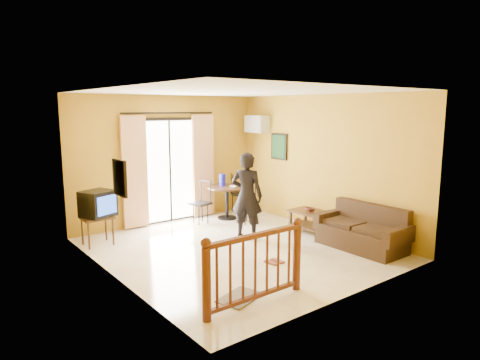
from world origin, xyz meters
TOP-DOWN VIEW (x-y plane):
  - ground at (0.00, 0.00)m, footprint 5.00×5.00m
  - room_shell at (0.00, 0.00)m, footprint 5.00×5.00m
  - balcony_door at (0.00, 2.43)m, footprint 2.25×0.14m
  - tv_table at (-1.90, 1.78)m, footprint 0.54×0.45m
  - television at (-1.87, 1.77)m, footprint 0.67×0.64m
  - picture_left at (-2.22, -0.20)m, footprint 0.05×0.42m
  - dining_table at (1.15, 1.88)m, footprint 0.90×0.90m
  - water_jug at (1.10, 1.99)m, footprint 0.15×0.15m
  - serving_tray at (1.35, 1.78)m, footprint 0.30×0.22m
  - dining_chairs at (1.15, 1.81)m, footprint 1.87×1.49m
  - air_conditioner at (2.09, 1.95)m, footprint 0.31×0.60m
  - botanical_print at (2.22, 1.30)m, footprint 0.05×0.50m
  - coffee_table at (1.85, -0.16)m, footprint 0.56×1.00m
  - bowl at (1.85, -0.06)m, footprint 0.21×0.21m
  - sofa at (1.85, -1.35)m, footprint 0.77×1.65m
  - standing_person at (0.57, 0.43)m, footprint 0.68×0.74m
  - stair_balustrade at (-1.15, -1.90)m, footprint 1.63×0.13m
  - doormat at (-1.21, -1.65)m, footprint 0.69×0.56m
  - sandals at (0.06, -0.94)m, footprint 0.26×0.26m

SIDE VIEW (x-z plane):
  - ground at x=0.00m, z-range 0.00..0.00m
  - dining_chairs at x=1.15m, z-range -0.47..0.47m
  - doormat at x=-1.21m, z-range 0.00..0.02m
  - sandals at x=0.06m, z-range 0.00..0.03m
  - sofa at x=1.85m, z-range -0.10..0.69m
  - coffee_table at x=1.85m, z-range 0.08..0.52m
  - tv_table at x=-1.90m, z-range 0.19..0.73m
  - bowl at x=1.85m, z-range 0.44..0.51m
  - stair_balustrade at x=-1.15m, z-range 0.05..1.08m
  - dining_table at x=1.15m, z-range 0.22..0.97m
  - serving_tray at x=1.35m, z-range 0.75..0.77m
  - television at x=-1.87m, z-range 0.54..1.02m
  - standing_person at x=0.57m, z-range 0.00..1.69m
  - water_jug at x=1.10m, z-range 0.75..1.03m
  - balcony_door at x=0.00m, z-range -0.04..2.42m
  - picture_left at x=-2.22m, z-range 1.29..1.81m
  - botanical_print at x=2.22m, z-range 1.35..1.95m
  - room_shell at x=0.00m, z-range -0.80..4.20m
  - air_conditioner at x=2.09m, z-range 1.95..2.35m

